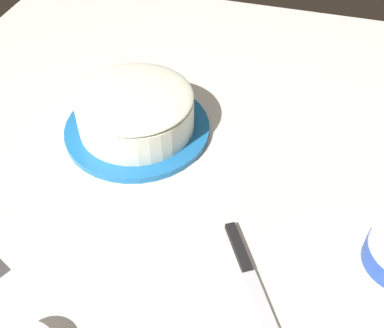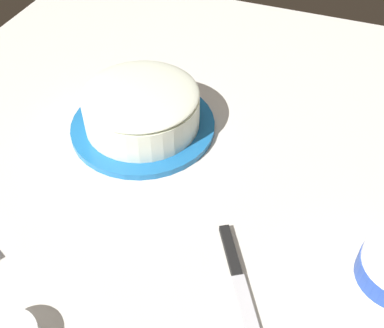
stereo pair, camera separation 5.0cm
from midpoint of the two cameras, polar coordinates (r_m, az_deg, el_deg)
name	(u,v)px [view 1 (the left image)]	position (r m, az deg, el deg)	size (l,w,h in m)	color
ground_plane	(226,206)	(0.85, 2.47, -5.15)	(1.54, 1.54, 0.00)	silver
frosted_cake	(136,113)	(0.97, -8.34, 6.09)	(0.30, 0.30, 0.10)	#1E6BB2
spreading_knife	(248,272)	(0.76, 4.94, -13.05)	(0.14, 0.21, 0.01)	silver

